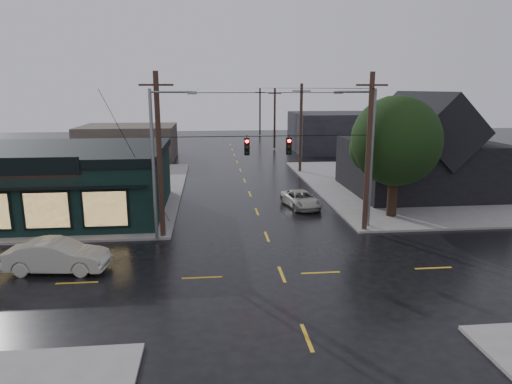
{
  "coord_description": "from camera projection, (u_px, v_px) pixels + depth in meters",
  "views": [
    {
      "loc": [
        -3.5,
        -21.22,
        9.18
      ],
      "look_at": [
        -0.83,
        4.65,
        3.23
      ],
      "focal_mm": 32.0,
      "sensor_mm": 36.0,
      "label": 1
    }
  ],
  "objects": [
    {
      "name": "bg_building_west",
      "position": [
        129.0,
        142.0,
        59.87
      ],
      "size": [
        12.0,
        10.0,
        4.4
      ],
      "primitive_type": "cube",
      "color": "#3F352E",
      "rests_on": "ground"
    },
    {
      "name": "utility_pole_far_b",
      "position": [
        274.0,
        149.0,
        70.17
      ],
      "size": [
        2.0,
        0.32,
        9.15
      ],
      "primitive_type": null,
      "color": "#301D15",
      "rests_on": "ground"
    },
    {
      "name": "bg_building_east",
      "position": [
        341.0,
        132.0,
        67.59
      ],
      "size": [
        14.0,
        12.0,
        5.6
      ],
      "primitive_type": "cube",
      "color": "black",
      "rests_on": "ground"
    },
    {
      "name": "streetlight_nw",
      "position": [
        157.0,
        241.0,
        27.92
      ],
      "size": [
        5.4,
        0.3,
        9.15
      ],
      "primitive_type": null,
      "color": "gray",
      "rests_on": "ground"
    },
    {
      "name": "ground_plane",
      "position": [
        282.0,
        274.0,
        22.98
      ],
      "size": [
        160.0,
        160.0,
        0.0
      ],
      "primitive_type": "plane",
      "color": "black"
    },
    {
      "name": "utility_pole_far_a",
      "position": [
        300.0,
        172.0,
        50.78
      ],
      "size": [
        2.0,
        0.32,
        9.65
      ],
      "primitive_type": null,
      "color": "#301D15",
      "rests_on": "ground"
    },
    {
      "name": "sidewalk_nw",
      "position": [
        23.0,
        193.0,
        40.35
      ],
      "size": [
        28.0,
        28.0,
        0.15
      ],
      "primitive_type": "cube",
      "color": "slate",
      "rests_on": "ground"
    },
    {
      "name": "utility_pole_nw",
      "position": [
        163.0,
        238.0,
        28.63
      ],
      "size": [
        2.0,
        0.32,
        10.15
      ],
      "primitive_type": null,
      "color": "#301D15",
      "rests_on": "ground"
    },
    {
      "name": "streetlight_ne",
      "position": [
        368.0,
        228.0,
        30.66
      ],
      "size": [
        5.4,
        0.3,
        9.15
      ],
      "primitive_type": null,
      "color": "gray",
      "rests_on": "ground"
    },
    {
      "name": "suv_silver",
      "position": [
        301.0,
        199.0,
        35.82
      ],
      "size": [
        2.91,
        4.91,
        1.28
      ],
      "primitive_type": "imported",
      "rotation": [
        0.0,
        0.0,
        0.18
      ],
      "color": "#ABA99E",
      "rests_on": "ground"
    },
    {
      "name": "sidewalk_ne",
      "position": [
        452.0,
        184.0,
        44.36
      ],
      "size": [
        28.0,
        28.0,
        0.15
      ],
      "primitive_type": "cube",
      "color": "slate",
      "rests_on": "ground"
    },
    {
      "name": "span_signal_assembly",
      "position": [
        268.0,
        146.0,
        28.02
      ],
      "size": [
        13.0,
        0.48,
        1.23
      ],
      "color": "black",
      "rests_on": "ground"
    },
    {
      "name": "corner_tree",
      "position": [
        396.0,
        141.0,
        31.85
      ],
      "size": [
        6.32,
        6.32,
        8.57
      ],
      "color": "black",
      "rests_on": "ground"
    },
    {
      "name": "utility_pole_ne",
      "position": [
        364.0,
        231.0,
        29.93
      ],
      "size": [
        2.0,
        0.32,
        10.15
      ],
      "primitive_type": null,
      "color": "#301D15",
      "rests_on": "ground"
    },
    {
      "name": "pizza_shop",
      "position": [
        53.0,
        180.0,
        33.46
      ],
      "size": [
        16.3,
        12.34,
        4.9
      ],
      "color": "black",
      "rests_on": "ground"
    },
    {
      "name": "ne_building",
      "position": [
        421.0,
        143.0,
        39.97
      ],
      "size": [
        12.6,
        11.6,
        8.75
      ],
      "color": "black",
      "rests_on": "ground"
    },
    {
      "name": "utility_pole_far_c",
      "position": [
        260.0,
        136.0,
        89.57
      ],
      "size": [
        2.0,
        0.32,
        9.15
      ],
      "primitive_type": null,
      "color": "#301D15",
      "rests_on": "ground"
    },
    {
      "name": "sedan_cream",
      "position": [
        57.0,
        256.0,
        23.19
      ],
      "size": [
        5.21,
        2.28,
        1.67
      ],
      "primitive_type": "imported",
      "rotation": [
        0.0,
        0.0,
        1.47
      ],
      "color": "#B1B09C",
      "rests_on": "ground"
    }
  ]
}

